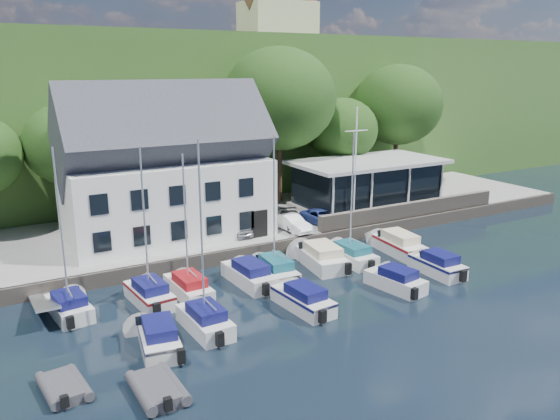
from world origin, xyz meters
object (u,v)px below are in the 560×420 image
Objects in this scene: boat_r1_5 at (320,254)px; boat_r1_6 at (352,203)px; club_pavilion at (367,183)px; boat_r1_3 at (249,272)px; car_blue at (321,217)px; dinghy_0 at (64,385)px; harbor_building at (165,176)px; boat_r1_1 at (145,228)px; boat_r1_7 at (397,242)px; boat_r2_0 at (158,334)px; car_silver at (236,227)px; dinghy_1 at (157,387)px; car_dgrey at (293,220)px; flagpole at (355,166)px; boat_r2_1 at (202,249)px; boat_r1_0 at (62,243)px; car_white at (292,223)px; boat_r1_4 at (274,210)px; boat_r2_4 at (437,263)px; boat_r1_2 at (186,227)px; boat_r2_2 at (303,297)px; boat_r2_3 at (395,278)px.

boat_r1_5 is 0.84× the size of boat_r1_6.
boat_r1_3 is (-15.98, -8.86, -2.30)m from club_pavilion.
dinghy_0 is at bearing -154.34° from car_blue.
boat_r1_1 is at bearing -114.26° from harbor_building.
boat_r2_0 is (-19.10, -5.00, -0.08)m from boat_r1_7.
dinghy_1 is (-10.73, -15.51, -1.21)m from car_silver.
car_silver is at bearing -167.69° from car_dgrey.
boat_r2_1 is (-16.65, -9.88, -1.12)m from flagpole.
harbor_building is 1.60× the size of flagpole.
boat_r1_0 reaches higher than dinghy_1.
boat_r1_3 is 5.62m from boat_r1_5.
car_white is at bearing -24.44° from harbor_building.
boat_r1_4 is 1.63× the size of boat_r2_4.
club_pavilion is 7.39m from car_blue.
boat_r1_0 is 6.52m from boat_r1_2.
car_dgrey is at bearing 56.82° from boat_r2_2.
boat_r1_2 is at bearing -161.21° from car_blue.
boat_r1_6 is (7.77, 0.17, 3.42)m from boat_r1_3.
dinghy_0 is (-18.09, -12.28, -1.27)m from car_white.
boat_r2_1 reaches higher than boat_r2_2.
boat_r1_3 is at bearing -110.98° from car_silver.
boat_r2_3 is at bearing -5.33° from boat_r2_1.
boat_r1_0 is at bearing 171.51° from boat_r1_2.
boat_r2_0 is at bearing -149.10° from boat_r1_5.
boat_r2_1 is at bearing -149.30° from flagpole.
dinghy_1 is at bearing -134.52° from boat_r1_4.
boat_r1_6 is at bearing -79.69° from car_white.
boat_r2_2 is at bearing 2.22° from dinghy_0.
boat_r1_4 is at bearing 128.11° from boat_r2_3.
boat_r1_3 is 12.17m from boat_r2_4.
dinghy_0 is at bearing -161.30° from boat_r1_6.
boat_r2_2 is at bearing -47.41° from boat_r1_2.
boat_r1_4 is at bearing -10.53° from boat_r1_0.
boat_r1_4 reaches higher than boat_r2_2.
harbor_building is at bearing 158.13° from car_blue.
club_pavilion is 3.39× the size of car_dgrey.
harbor_building is 4.19× the size of car_silver.
boat_r1_3 is at bearing -7.07° from boat_r1_1.
boat_r1_7 reaches higher than boat_r2_3.
boat_r1_1 is (-13.05, -6.18, 2.87)m from car_dgrey.
club_pavilion is 1.60× the size of boat_r1_0.
club_pavilion is 10.29m from car_white.
boat_r1_1 is 6.41m from boat_r2_0.
car_blue is at bearing 15.17° from boat_r1_1.
flagpole is at bearing 20.30° from dinghy_0.
club_pavilion reaches higher than boat_r1_3.
boat_r1_6 is (-1.53, -5.88, 2.59)m from car_blue.
boat_r1_6 reaches higher than boat_r1_0.
boat_r2_4 is 1.91× the size of dinghy_0.
club_pavilion is 1.58× the size of boat_r1_6.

